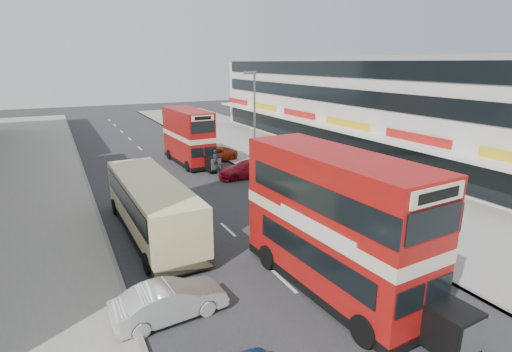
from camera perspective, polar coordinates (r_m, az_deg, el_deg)
ground at (r=15.91m, az=7.85°, el=-17.86°), size 160.00×160.00×0.00m
road_surface at (r=32.93m, az=-12.12°, el=0.01°), size 12.00×90.00×0.01m
pavement_right at (r=37.58m, az=5.83°, el=2.36°), size 12.00×90.00×0.15m
kerb_left at (r=32.03m, az=-22.71°, el=-1.21°), size 0.20×90.00×0.16m
kerb_right at (r=34.85m, az=-2.40°, el=1.35°), size 0.20×90.00×0.16m
commercial_row at (r=43.09m, az=13.65°, el=9.96°), size 9.90×46.20×9.30m
street_lamp at (r=32.36m, az=-0.33°, el=8.74°), size 1.00×0.20×8.12m
bus_main at (r=15.80m, az=11.11°, el=-6.59°), size 3.22×9.85×5.39m
bus_second at (r=36.30m, az=-9.57°, el=5.57°), size 2.65×8.49×4.66m
coach at (r=21.63m, az=-14.56°, el=-4.03°), size 2.96×10.48×2.76m
car_left_front at (r=15.17m, az=-12.11°, el=-16.94°), size 4.14×1.75×1.33m
car_right_a at (r=31.70m, az=-1.36°, el=0.99°), size 4.61×1.93×1.33m
car_right_b at (r=36.96m, az=-6.34°, el=3.03°), size 4.89×2.66×1.30m
pedestrian_near at (r=31.89m, az=4.54°, el=1.86°), size 0.85×0.82×1.92m
cyclist at (r=32.63m, az=-5.68°, el=1.36°), size 0.94×2.01×2.04m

